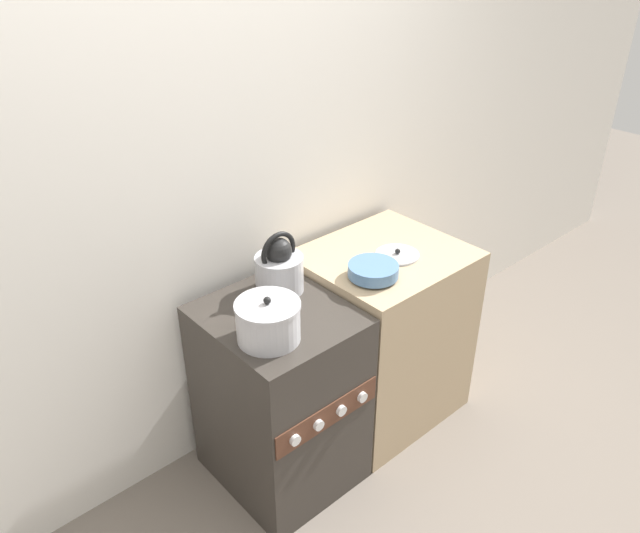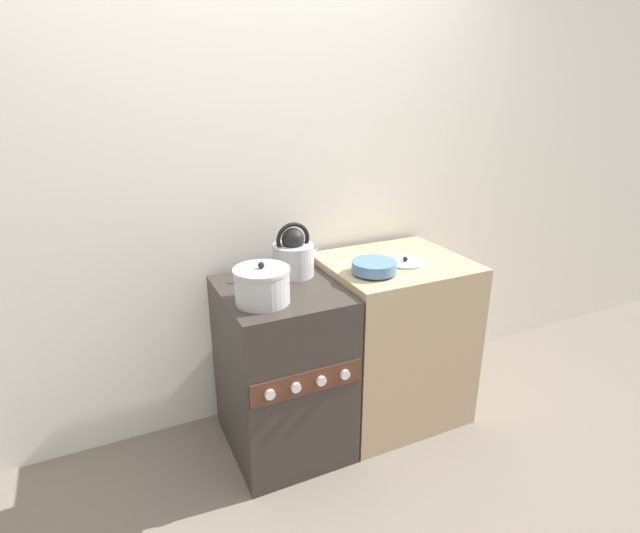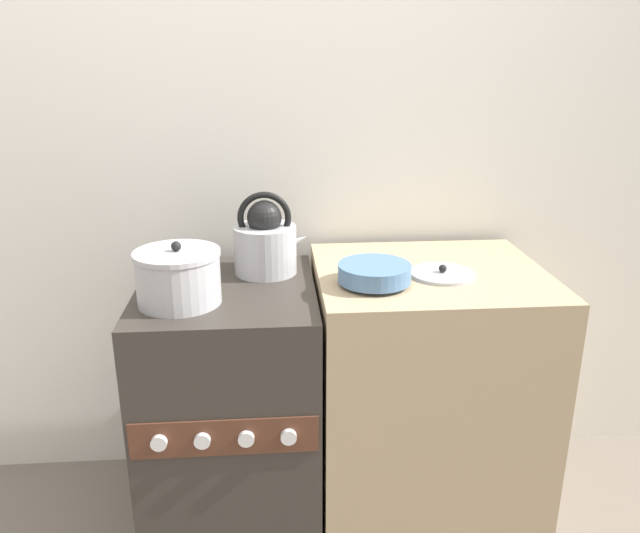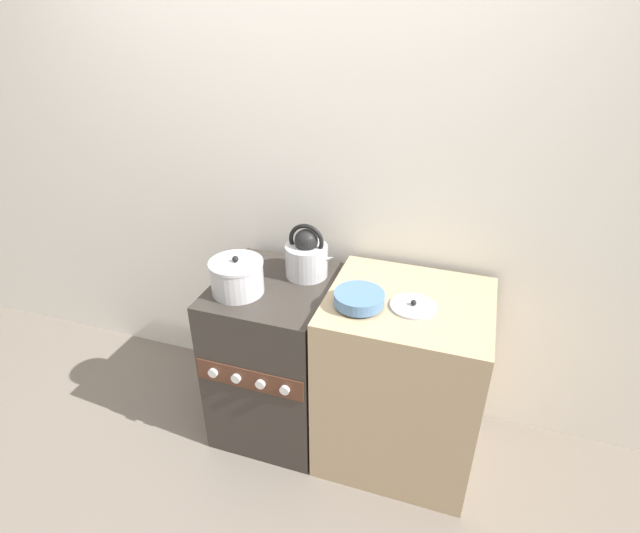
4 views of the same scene
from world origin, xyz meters
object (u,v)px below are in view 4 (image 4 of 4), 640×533
cooking_pot (237,277)px  enamel_bowl (359,299)px  stove (276,356)px  loose_pot_lid (413,306)px  kettle (307,256)px

cooking_pot → enamel_bowl: bearing=1.1°
stove → enamel_bowl: size_ratio=4.01×
stove → enamel_bowl: (0.43, -0.10, 0.49)m
stove → cooking_pot: size_ratio=3.52×
enamel_bowl → loose_pot_lid: (0.22, 0.06, -0.03)m
stove → cooking_pot: (-0.12, -0.11, 0.50)m
kettle → enamel_bowl: size_ratio=1.25×
enamel_bowl → loose_pot_lid: 0.23m
enamel_bowl → cooking_pot: bearing=-178.9°
kettle → enamel_bowl: kettle is taller
stove → kettle: bearing=47.2°
stove → kettle: (0.12, 0.13, 0.52)m
enamel_bowl → loose_pot_lid: enamel_bowl is taller
stove → kettle: size_ratio=3.21×
stove → enamel_bowl: bearing=-12.5°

